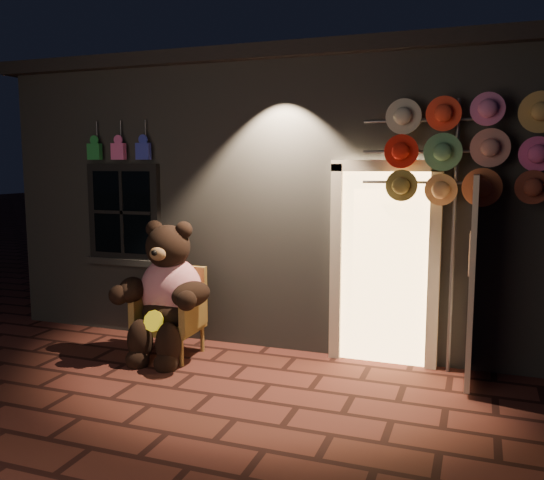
% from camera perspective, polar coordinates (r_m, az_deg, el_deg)
% --- Properties ---
extents(ground, '(60.00, 60.00, 0.00)m').
position_cam_1_polar(ground, '(5.62, -5.93, -14.96)').
color(ground, '#542520').
rests_on(ground, ground).
extents(shop_building, '(7.30, 5.95, 3.51)m').
position_cam_1_polar(shop_building, '(8.96, 5.12, 4.87)').
color(shop_building, slate).
rests_on(shop_building, ground).
extents(wicker_armchair, '(0.70, 0.63, 0.99)m').
position_cam_1_polar(wicker_armchair, '(6.65, -9.81, -6.99)').
color(wicker_armchair, '#A88041').
rests_on(wicker_armchair, ground).
extents(teddy_bear, '(1.15, 0.90, 1.59)m').
position_cam_1_polar(teddy_bear, '(6.48, -10.39, -5.24)').
color(teddy_bear, '#B41334').
rests_on(teddy_bear, ground).
extents(hat_rack, '(1.79, 0.22, 2.81)m').
position_cam_1_polar(hat_rack, '(5.95, 18.38, 8.11)').
color(hat_rack, '#59595E').
rests_on(hat_rack, ground).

